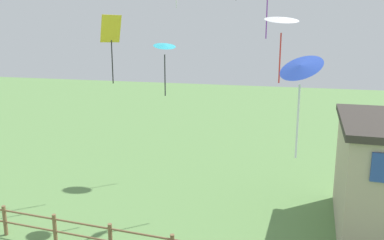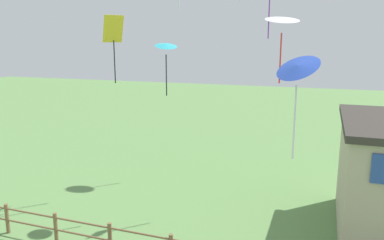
{
  "view_description": "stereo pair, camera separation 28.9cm",
  "coord_description": "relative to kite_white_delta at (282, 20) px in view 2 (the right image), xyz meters",
  "views": [
    {
      "loc": [
        4.02,
        -3.02,
        7.14
      ],
      "look_at": [
        0.0,
        9.11,
        4.5
      ],
      "focal_mm": 35.0,
      "sensor_mm": 36.0,
      "label": 1
    },
    {
      "loc": [
        4.29,
        -2.92,
        7.14
      ],
      "look_at": [
        0.0,
        9.11,
        4.5
      ],
      "focal_mm": 35.0,
      "sensor_mm": 36.0,
      "label": 2
    }
  ],
  "objects": [
    {
      "name": "kite_white_delta",
      "position": [
        0.0,
        0.0,
        0.0
      ],
      "size": [
        1.49,
        1.49,
        2.31
      ],
      "color": "white"
    },
    {
      "name": "kite_yellow_diamond",
      "position": [
        -7.31,
        1.55,
        -0.41
      ],
      "size": [
        0.88,
        0.93,
        2.92
      ],
      "color": "yellow"
    },
    {
      "name": "kite_cyan_delta",
      "position": [
        -4.63,
        1.05,
        -0.92
      ],
      "size": [
        1.25,
        1.24,
        2.18
      ],
      "color": "#2DB2C6"
    },
    {
      "name": "kite_blue_delta",
      "position": [
        0.84,
        -3.86,
        -1.35
      ],
      "size": [
        1.36,
        1.32,
        2.54
      ],
      "color": "blue"
    }
  ]
}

